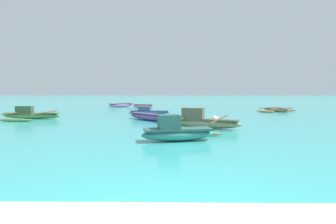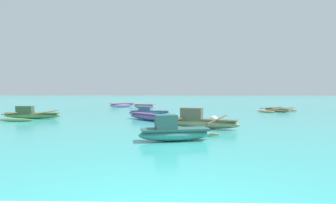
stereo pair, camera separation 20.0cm
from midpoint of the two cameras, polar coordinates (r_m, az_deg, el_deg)
The scene contains 10 objects.
moored_boat_0 at distance 16.45m, azimuth -3.89°, elevation -0.99°, with size 3.01×3.10×0.43m.
moored_boat_1 at distance 28.02m, azimuth -5.02°, elevation 1.29°, with size 2.53×1.53×0.47m.
moored_boat_2 at distance 19.67m, azimuth -27.39°, elevation -0.49°, with size 3.87×3.70×0.84m.
moored_boat_3 at distance 9.60m, azimuth 1.77°, elevation -4.28°, with size 2.78×1.28×0.96m.
moored_boat_4 at distance 31.06m, azimuth -9.79°, elevation 1.54°, with size 2.79×2.51×0.46m.
moored_boat_5 at distance 21.18m, azimuth -3.90°, elevation 0.14°, with size 3.36×0.97×0.59m.
moored_boat_6 at distance 25.46m, azimuth 22.92°, elevation 0.43°, with size 3.86×3.45×0.37m.
moored_boat_7 at distance 12.99m, azimuth 7.28°, elevation -2.12°, with size 4.28×5.19×0.99m.
mooring_buoy_1 at distance 14.69m, azimuth 10.32°, elevation -1.71°, with size 0.48×0.48×0.48m.
mooring_buoy_2 at distance 14.80m, azimuth -1.21°, elevation -1.73°, with size 0.41×0.41×0.41m.
Camera 2 is at (0.15, -2.84, 1.80)m, focal length 28.00 mm.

